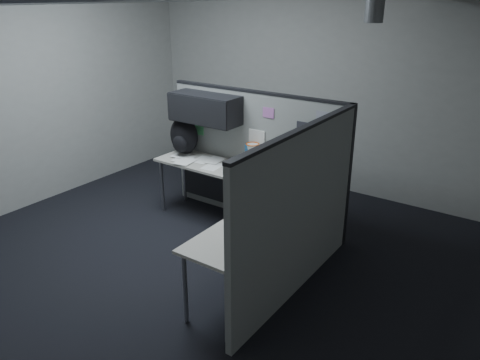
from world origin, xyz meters
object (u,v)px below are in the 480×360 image
Objects in this scene: keyboard at (245,188)px; backpack at (184,136)px; monitor at (305,163)px; phone at (256,222)px; desk at (244,192)px.

keyboard is 1.44m from backpack.
phone is at bearing -105.84° from monitor.
monitor is 2.02× the size of phone.
backpack reaches higher than phone.
backpack is at bearing 129.25° from phone.
monitor is 1.14m from phone.
monitor is at bearing 76.04° from phone.
backpack reaches higher than desk.
keyboard is at bearing 112.08° from phone.
phone is at bearing -51.78° from keyboard.
monitor is at bearing -3.77° from backpack.
desk is at bearing 111.58° from phone.
backpack is at bearing 155.48° from keyboard.
phone is at bearing -33.83° from backpack.
backpack is (-1.78, 0.06, -0.02)m from monitor.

